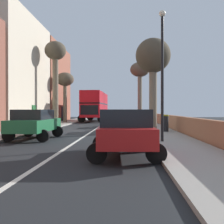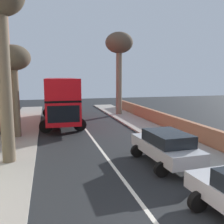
# 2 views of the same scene
# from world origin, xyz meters

# --- Properties ---
(ground_plane) EXTENTS (84.00, 84.00, 0.00)m
(ground_plane) POSITION_xyz_m (0.00, 0.00, 0.00)
(ground_plane) COLOR black
(road_centre_line) EXTENTS (0.16, 54.00, 0.01)m
(road_centre_line) POSITION_xyz_m (0.00, 0.00, 0.00)
(road_centre_line) COLOR silver
(road_centre_line) RESTS_ON ground
(sidewalk_left) EXTENTS (2.60, 60.00, 0.12)m
(sidewalk_left) POSITION_xyz_m (-4.90, 0.00, 0.06)
(sidewalk_left) COLOR #9E998E
(sidewalk_left) RESTS_ON ground
(sidewalk_right) EXTENTS (2.60, 60.00, 0.12)m
(sidewalk_right) POSITION_xyz_m (4.90, 0.00, 0.06)
(sidewalk_right) COLOR #9E998E
(sidewalk_right) RESTS_ON ground
(boundary_wall_right) EXTENTS (0.36, 54.00, 1.18)m
(boundary_wall_right) POSITION_xyz_m (6.45, 0.00, 0.59)
(boundary_wall_right) COLOR #9E6647
(boundary_wall_right) RESTS_ON ground
(double_decker_bus) EXTENTS (3.75, 10.72, 4.06)m
(double_decker_bus) POSITION_xyz_m (-1.70, 17.65, 2.35)
(double_decker_bus) COLOR red
(double_decker_bus) RESTS_ON ground
(parked_car_silver_right_0) EXTENTS (2.59, 4.31, 1.55)m
(parked_car_silver_right_0) POSITION_xyz_m (2.50, 0.31, 0.90)
(parked_car_silver_right_0) COLOR #B7BABF
(parked_car_silver_right_0) RESTS_ON ground
(parked_car_silver_right_1) EXTENTS (2.54, 4.35, 1.62)m
(parked_car_silver_right_1) POSITION_xyz_m (2.50, 5.68, 0.93)
(parked_car_silver_right_1) COLOR #B7BABF
(parked_car_silver_right_1) RESTS_ON ground
(parked_car_red_right_2) EXTENTS (2.53, 4.01, 1.64)m
(parked_car_red_right_2) POSITION_xyz_m (2.50, -10.81, 0.93)
(parked_car_red_right_2) COLOR #AD1919
(parked_car_red_right_2) RESTS_ON ground
(parked_car_green_left_4) EXTENTS (2.46, 4.54, 1.65)m
(parked_car_green_left_4) POSITION_xyz_m (-2.50, -5.40, 0.94)
(parked_car_green_left_4) COLOR #1E6038
(parked_car_green_left_4) RESTS_ON ground
(street_tree_left_0) EXTENTS (2.19, 2.19, 6.16)m
(street_tree_left_0) POSITION_xyz_m (-4.94, 12.88, 5.12)
(street_tree_left_0) COLOR brown
(street_tree_left_0) RESTS_ON sidewalk_left
(street_tree_right_1) EXTENTS (2.53, 2.53, 6.74)m
(street_tree_right_1) POSITION_xyz_m (4.55, -0.37, 5.33)
(street_tree_right_1) COLOR #7A6B56
(street_tree_right_1) RESTS_ON sidewalk_right
(street_tree_right_3) EXTENTS (2.95, 2.95, 8.79)m
(street_tree_right_3) POSITION_xyz_m (4.75, 20.99, 7.26)
(street_tree_right_3) COLOR #7A6B56
(street_tree_right_3) RESTS_ON sidewalk_right
(street_tree_left_4) EXTENTS (2.23, 2.23, 8.71)m
(street_tree_left_4) POSITION_xyz_m (-4.79, 7.75, 6.97)
(street_tree_left_4) COLOR brown
(street_tree_left_4) RESTS_ON sidewalk_left
(lamppost_right) EXTENTS (0.32, 0.32, 6.31)m
(lamppost_right) POSITION_xyz_m (4.30, -7.03, 3.81)
(lamppost_right) COLOR black
(lamppost_right) RESTS_ON sidewalk_right
(litter_bin_right) EXTENTS (0.55, 0.55, 1.18)m
(litter_bin_right) POSITION_xyz_m (5.30, -1.07, 0.71)
(litter_bin_right) COLOR black
(litter_bin_right) RESTS_ON sidewalk_right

